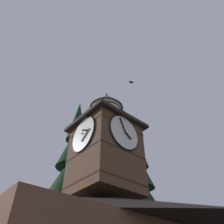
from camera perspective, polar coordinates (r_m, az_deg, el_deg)
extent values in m
pyramid|color=black|center=(13.85, -3.41, -25.09)|extent=(13.47, 10.93, 2.36)
cube|color=brown|center=(15.47, -1.70, -12.11)|extent=(3.79, 3.79, 4.99)
cube|color=#3C291C|center=(14.70, -1.84, -18.71)|extent=(3.83, 3.83, 0.10)
cube|color=#3C291C|center=(15.45, -1.70, -12.19)|extent=(3.83, 3.83, 0.10)
cube|color=#3C291C|center=(16.38, -1.58, -6.35)|extent=(3.83, 3.83, 0.10)
cylinder|color=white|center=(14.86, 3.11, -5.16)|extent=(2.49, 0.10, 2.49)
torus|color=black|center=(14.85, 3.17, -5.12)|extent=(2.59, 0.10, 2.59)
cube|color=black|center=(14.85, 4.12, -5.93)|extent=(0.58, 0.04, 0.46)
cube|color=black|center=(14.95, 2.71, -3.23)|extent=(0.50, 0.04, 0.96)
sphere|color=black|center=(14.80, 3.40, -4.98)|extent=(0.10, 0.10, 0.10)
cylinder|color=white|center=(15.14, -7.28, -5.57)|extent=(0.10, 2.49, 2.49)
torus|color=black|center=(15.13, -7.35, -5.54)|extent=(0.10, 2.59, 2.59)
cube|color=black|center=(14.97, -6.94, -4.56)|extent=(0.04, 0.61, 0.38)
cube|color=black|center=(14.64, -6.76, -5.73)|extent=(0.04, 0.88, 0.66)
sphere|color=black|center=(15.09, -7.62, -5.42)|extent=(0.10, 0.10, 0.10)
cube|color=#2D231E|center=(16.82, -1.53, -4.13)|extent=(4.49, 4.49, 0.25)
cylinder|color=beige|center=(17.42, -1.47, -1.39)|extent=(2.39, 2.39, 1.78)
cylinder|color=#2D2319|center=(17.06, -1.51, -2.97)|extent=(2.45, 2.45, 0.10)
cylinder|color=#2D2319|center=(17.42, -1.47, -1.39)|extent=(2.45, 2.45, 0.10)
cylinder|color=#2D2319|center=(17.79, -1.44, 0.13)|extent=(2.45, 2.45, 0.10)
cone|color=#424C5B|center=(18.46, -1.39, 2.61)|extent=(2.69, 2.69, 1.47)
sphere|color=#2D3847|center=(19.02, -1.35, 4.48)|extent=(0.16, 0.16, 0.16)
cone|color=#15301B|center=(21.22, -11.11, -22.44)|extent=(5.59, 5.59, 5.10)
cone|color=black|center=(22.15, -10.20, -15.53)|extent=(4.41, 4.41, 4.57)
cone|color=black|center=(23.54, -9.35, -8.58)|extent=(3.24, 3.24, 4.68)
cone|color=black|center=(25.35, -8.58, -2.15)|extent=(2.07, 2.07, 5.16)
cone|color=#1A3822|center=(20.97, 8.06, -24.69)|extent=(3.89, 3.89, 3.40)
cone|color=#18311E|center=(21.48, 7.61, -20.08)|extent=(3.16, 3.16, 2.88)
cone|color=#1A371A|center=(22.25, 7.14, -14.88)|extent=(2.44, 2.44, 3.06)
cone|color=#192F1F|center=(23.20, 6.72, -10.09)|extent=(1.71, 1.71, 3.22)
ellipsoid|color=black|center=(23.87, 4.89, 7.52)|extent=(0.26, 0.34, 0.17)
cube|color=black|center=(23.91, 5.14, 7.44)|extent=(0.28, 0.27, 0.10)
cube|color=black|center=(23.83, 4.64, 7.59)|extent=(0.28, 0.27, 0.10)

